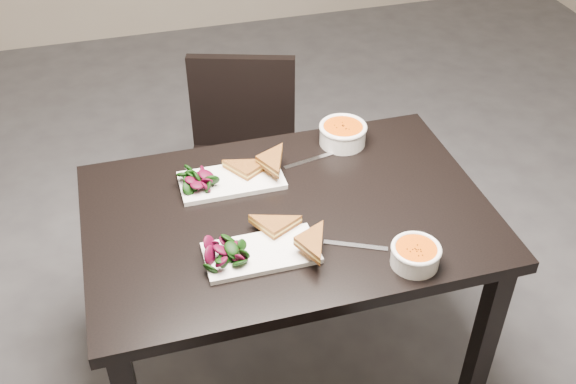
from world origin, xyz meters
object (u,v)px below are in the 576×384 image
object	(u,v)px
soup_bowl_far	(343,133)
plate_far	(231,180)
table	(288,235)
chair_far	(242,152)
plate_near	(261,253)
soup_bowl_near	(416,254)

from	to	relation	value
soup_bowl_far	plate_far	bearing A→B (deg)	-164.34
table	chair_far	size ratio (longest dim) A/B	1.41
soup_bowl_far	chair_far	bearing A→B (deg)	122.93
table	soup_bowl_far	distance (m)	0.43
chair_far	plate_near	size ratio (longest dim) A/B	2.72
table	chair_far	bearing A→B (deg)	89.50
table	soup_bowl_near	xyz separation A→B (m)	(0.27, -0.31, 0.13)
plate_far	soup_bowl_far	size ratio (longest dim) A/B	1.99
table	plate_near	bearing A→B (deg)	-126.84
chair_far	plate_far	world-z (taller)	chair_far
chair_far	plate_near	bearing A→B (deg)	-80.60
plate_far	soup_bowl_far	world-z (taller)	soup_bowl_far
plate_far	soup_bowl_far	distance (m)	0.43
table	soup_bowl_near	distance (m)	0.43
table	plate_far	distance (m)	0.25
table	chair_far	world-z (taller)	chair_far
plate_near	plate_far	size ratio (longest dim) A/B	0.97
plate_near	soup_bowl_near	world-z (taller)	soup_bowl_near
table	plate_far	size ratio (longest dim) A/B	3.71
soup_bowl_near	plate_far	bearing A→B (deg)	129.41
chair_far	soup_bowl_far	bearing A→B (deg)	-39.22
table	soup_bowl_far	bearing A→B (deg)	47.01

